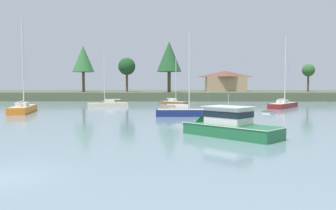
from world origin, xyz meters
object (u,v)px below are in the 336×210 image
(cruiser_green, at_px, (222,128))
(sailboat_cream, at_px, (108,105))
(sailboat_orange, at_px, (23,111))
(dinghy_red, at_px, (107,102))
(dinghy_skyblue, at_px, (212,107))
(sailboat_navy, at_px, (185,114))
(sailboat_maroon, at_px, (283,106))
(sailboat_wood, at_px, (174,103))
(dinghy_white, at_px, (268,112))

(cruiser_green, height_order, sailboat_cream, sailboat_cream)
(sailboat_orange, xyz_separation_m, dinghy_red, (6.99, 25.67, -0.12))
(cruiser_green, distance_m, dinghy_skyblue, 32.45)
(sailboat_orange, distance_m, dinghy_skyblue, 30.47)
(dinghy_red, height_order, sailboat_navy, sailboat_navy)
(cruiser_green, bearing_deg, sailboat_orange, 140.25)
(sailboat_navy, bearing_deg, sailboat_maroon, 42.23)
(dinghy_red, bearing_deg, sailboat_cream, -78.06)
(sailboat_cream, xyz_separation_m, sailboat_maroon, (31.32, -3.22, 0.06))
(sailboat_cream, bearing_deg, sailboat_wood, 27.87)
(sailboat_cream, height_order, sailboat_maroon, sailboat_maroon)
(dinghy_red, xyz_separation_m, sailboat_wood, (14.63, -4.79, 0.05))
(sailboat_maroon, distance_m, sailboat_navy, 23.93)
(sailboat_orange, xyz_separation_m, sailboat_cream, (9.37, 14.40, -0.07))
(cruiser_green, relative_size, dinghy_red, 2.04)
(sailboat_cream, bearing_deg, dinghy_red, 101.94)
(sailboat_orange, height_order, sailboat_maroon, sailboat_orange)
(sailboat_maroon, bearing_deg, sailboat_navy, -137.77)
(sailboat_orange, bearing_deg, sailboat_navy, -12.03)
(sailboat_cream, xyz_separation_m, sailboat_wood, (12.25, 6.48, 0.00))
(sailboat_navy, bearing_deg, sailboat_cream, 125.18)
(dinghy_skyblue, xyz_separation_m, sailboat_wood, (-6.72, 9.67, 0.09))
(dinghy_white, bearing_deg, sailboat_navy, -158.76)
(dinghy_white, height_order, sailboat_navy, sailboat_navy)
(dinghy_skyblue, height_order, sailboat_wood, sailboat_wood)
(sailboat_maroon, bearing_deg, dinghy_white, -117.10)
(cruiser_green, bearing_deg, sailboat_wood, 95.12)
(sailboat_wood, bearing_deg, sailboat_orange, -136.00)
(sailboat_orange, height_order, dinghy_red, sailboat_orange)
(dinghy_white, xyz_separation_m, sailboat_orange, (-34.82, 0.30, 0.17))
(dinghy_skyblue, bearing_deg, dinghy_red, 145.88)
(sailboat_wood, bearing_deg, cruiser_green, -84.88)
(dinghy_red, relative_size, sailboat_cream, 0.37)
(sailboat_orange, xyz_separation_m, dinghy_skyblue, (28.34, 11.21, -0.16))
(dinghy_white, distance_m, sailboat_wood, 24.95)
(sailboat_orange, xyz_separation_m, sailboat_navy, (22.98, -4.90, -0.05))
(dinghy_white, distance_m, sailboat_orange, 34.82)
(sailboat_orange, bearing_deg, dinghy_white, -0.49)
(dinghy_red, height_order, sailboat_wood, sailboat_wood)
(sailboat_maroon, bearing_deg, dinghy_red, 156.74)
(dinghy_white, height_order, sailboat_wood, sailboat_wood)
(dinghy_white, xyz_separation_m, dinghy_red, (-27.83, 25.97, 0.05))
(dinghy_red, height_order, sailboat_cream, sailboat_cream)
(sailboat_maroon, bearing_deg, sailboat_orange, -164.63)
(dinghy_red, bearing_deg, dinghy_skyblue, -34.12)
(dinghy_red, height_order, sailboat_maroon, sailboat_maroon)
(cruiser_green, xyz_separation_m, dinghy_skyblue, (2.96, 32.31, -0.42))
(sailboat_wood, bearing_deg, sailboat_cream, -152.13)
(dinghy_red, distance_m, dinghy_skyblue, 25.79)
(dinghy_white, height_order, cruiser_green, cruiser_green)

